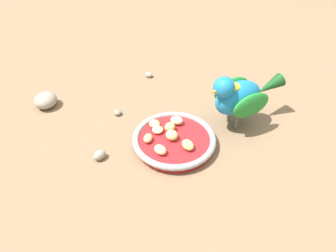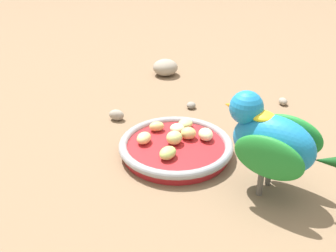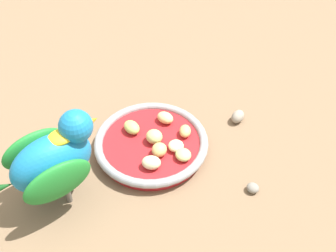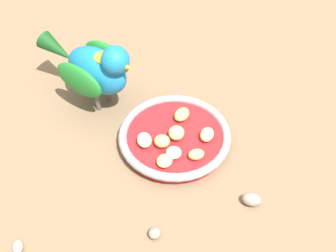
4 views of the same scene
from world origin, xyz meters
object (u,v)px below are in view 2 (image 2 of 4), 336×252
(apple_piece_4, at_px, (206,134))
(apple_piece_6, at_px, (157,126))
(pebble_2, at_px, (191,105))
(pebble_1, at_px, (117,115))
(apple_piece_5, at_px, (177,128))
(apple_piece_0, at_px, (144,138))
(apple_piece_3, at_px, (186,124))
(apple_piece_2, at_px, (190,133))
(feeding_bowl, at_px, (176,147))
(apple_piece_7, at_px, (168,153))
(rock_large, at_px, (165,67))
(pebble_0, at_px, (283,101))
(parrot, at_px, (276,142))
(apple_piece_1, at_px, (174,138))

(apple_piece_4, xyz_separation_m, apple_piece_6, (-0.09, 0.02, -0.00))
(pebble_2, bearing_deg, pebble_1, -150.61)
(apple_piece_5, relative_size, pebble_1, 0.87)
(apple_piece_0, xyz_separation_m, apple_piece_3, (0.06, 0.07, -0.00))
(apple_piece_2, xyz_separation_m, apple_piece_3, (-0.01, 0.04, -0.00))
(apple_piece_2, bearing_deg, feeding_bowl, -129.16)
(apple_piece_7, bearing_deg, feeding_bowl, 81.24)
(apple_piece_0, distance_m, apple_piece_7, 0.06)
(apple_piece_4, xyz_separation_m, apple_piece_7, (-0.05, -0.07, -0.00))
(rock_large, bearing_deg, pebble_0, -24.37)
(apple_piece_5, distance_m, pebble_2, 0.14)
(parrot, height_order, pebble_1, parrot)
(pebble_1, bearing_deg, apple_piece_6, -33.62)
(feeding_bowl, bearing_deg, apple_piece_1, 129.60)
(rock_large, bearing_deg, apple_piece_5, -75.90)
(apple_piece_5, distance_m, rock_large, 0.33)
(apple_piece_7, bearing_deg, pebble_2, 87.59)
(feeding_bowl, height_order, apple_piece_2, apple_piece_2)
(apple_piece_6, height_order, pebble_0, apple_piece_6)
(apple_piece_6, bearing_deg, pebble_1, 146.38)
(apple_piece_0, distance_m, apple_piece_3, 0.09)
(apple_piece_0, xyz_separation_m, pebble_2, (0.06, 0.19, -0.02))
(pebble_1, bearing_deg, pebble_0, 21.52)
(apple_piece_0, height_order, apple_piece_3, apple_piece_0)
(apple_piece_2, xyz_separation_m, pebble_0, (0.18, 0.21, -0.02))
(apple_piece_0, bearing_deg, apple_piece_7, -39.44)
(feeding_bowl, xyz_separation_m, pebble_2, (0.00, 0.19, -0.01))
(apple_piece_6, distance_m, pebble_0, 0.31)
(apple_piece_2, distance_m, rock_large, 0.36)
(rock_large, distance_m, pebble_1, 0.27)
(apple_piece_4, bearing_deg, apple_piece_2, -176.11)
(apple_piece_4, xyz_separation_m, pebble_0, (0.15, 0.21, -0.02))
(apple_piece_1, distance_m, apple_piece_3, 0.06)
(parrot, xyz_separation_m, pebble_2, (-0.15, 0.27, -0.08))
(apple_piece_3, bearing_deg, parrot, -43.98)
(feeding_bowl, height_order, apple_piece_6, apple_piece_6)
(apple_piece_0, height_order, pebble_1, apple_piece_0)
(apple_piece_0, distance_m, parrot, 0.23)
(apple_piece_3, bearing_deg, rock_large, 107.12)
(apple_piece_0, height_order, apple_piece_1, apple_piece_1)
(feeding_bowl, height_order, pebble_2, feeding_bowl)
(apple_piece_1, bearing_deg, apple_piece_5, 91.76)
(apple_piece_0, relative_size, apple_piece_1, 1.08)
(feeding_bowl, distance_m, pebble_1, 0.18)
(apple_piece_1, bearing_deg, apple_piece_0, -172.88)
(apple_piece_2, distance_m, apple_piece_5, 0.03)
(apple_piece_5, xyz_separation_m, rock_large, (-0.08, 0.32, -0.01))
(apple_piece_0, relative_size, pebble_2, 1.56)
(apple_piece_1, xyz_separation_m, apple_piece_3, (0.01, 0.06, -0.00))
(apple_piece_0, bearing_deg, parrot, -19.83)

